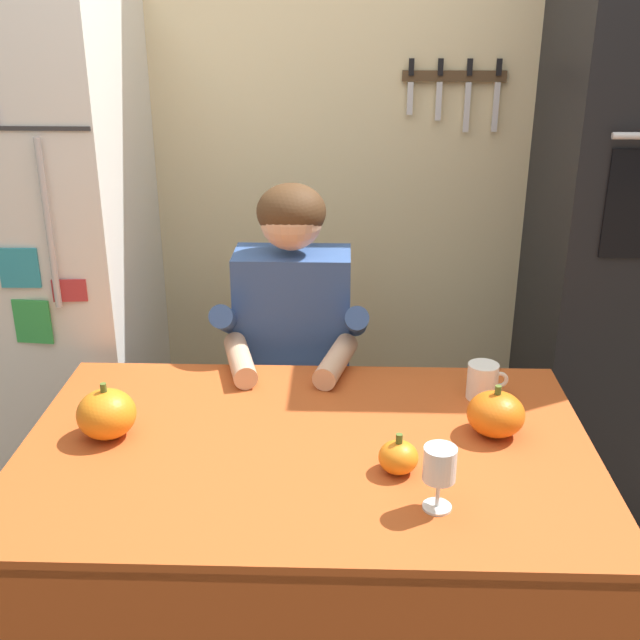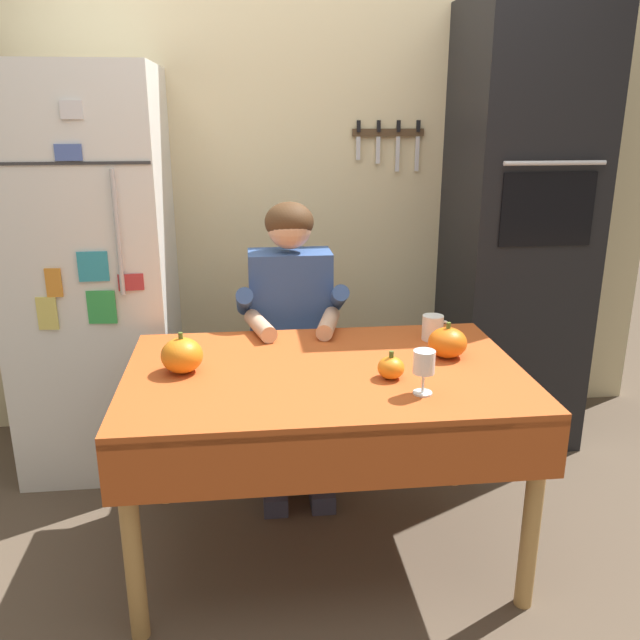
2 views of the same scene
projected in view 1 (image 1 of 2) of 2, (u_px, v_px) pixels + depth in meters
The scene contains 11 objects.
back_wall_assembly at pixel (336, 133), 2.87m from camera, with size 3.70×0.13×2.60m.
refrigerator at pixel (41, 268), 2.69m from camera, with size 0.68×0.71×1.80m.
wall_oven at pixel (635, 227), 2.61m from camera, with size 0.60×0.64×2.10m.
dining_table at pixel (306, 479), 1.93m from camera, with size 1.40×0.90×0.74m.
chair_behind_person at pixel (296, 385), 2.72m from camera, with size 0.40×0.40×0.93m.
seated_person at pixel (292, 348), 2.46m from camera, with size 0.47×0.55×1.25m.
coffee_mug at pixel (483, 381), 2.13m from camera, with size 0.11×0.08×0.10m.
wine_glass at pixel (440, 467), 1.64m from camera, with size 0.07×0.07×0.15m.
pumpkin_large at pixel (496, 414), 1.95m from camera, with size 0.14×0.14×0.13m.
pumpkin_medium at pixel (398, 457), 1.80m from camera, with size 0.09×0.09×0.10m.
pumpkin_small at pixel (106, 414), 1.94m from camera, with size 0.15×0.15×0.15m.
Camera 1 is at (0.09, -1.56, 1.74)m, focal length 44.18 mm.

